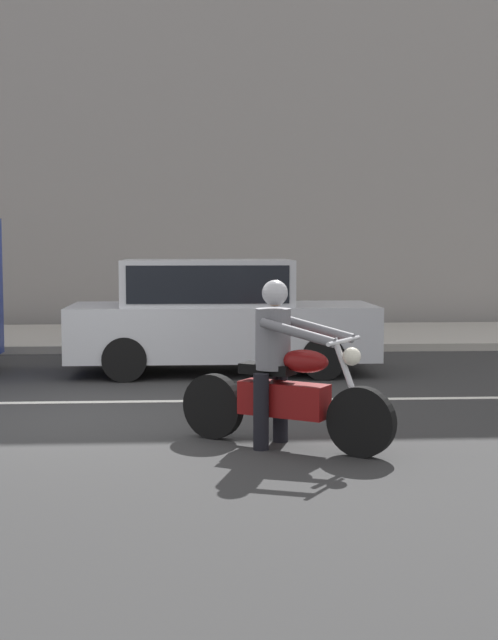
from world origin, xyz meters
The scene contains 6 objects.
ground_plane centered at (0.00, 0.00, 0.00)m, with size 80.00×80.00×0.00m, color #2C2C2C.
sidewalk_slab centered at (0.00, 8.00, 0.07)m, with size 40.00×4.40×0.14m, color #A8A399.
building_facade centered at (0.00, 11.40, 5.65)m, with size 40.00×1.40×11.30m, color gray.
lane_marking_stripe centered at (0.64, 0.90, 0.00)m, with size 18.00×0.14×0.01m, color silver.
motorcycle_with_rider_gray centered at (2.14, -1.66, 0.66)m, with size 1.95×1.32×1.61m.
parked_sedan_silver centered at (1.63, 3.34, 0.88)m, with size 4.58×1.82×1.72m.
Camera 1 is at (1.30, -10.01, 1.95)m, focal length 49.65 mm.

